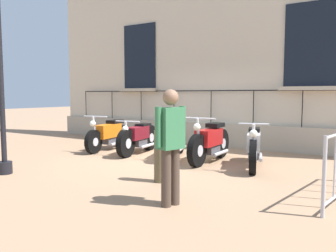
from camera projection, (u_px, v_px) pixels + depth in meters
The scene contains 9 objects.
ground_plane at pixel (169, 158), 8.36m from camera, with size 60.00×60.00×0.00m, color #9E7A5B.
building_facade at pixel (217, 43), 10.47m from camera, with size 0.82×12.45×6.48m.
motorcycle_orange at pixel (109, 134), 9.63m from camera, with size 2.10×0.72×1.00m.
motorcycle_maroon at pixel (138, 138), 8.99m from camera, with size 1.97×0.67×0.91m.
motorcycle_yellow at pixel (174, 140), 8.45m from camera, with size 1.92×0.79×0.89m.
motorcycle_red at pixel (210, 143), 7.87m from camera, with size 2.02×0.74×1.06m.
motorcycle_white at pixel (254, 147), 7.30m from camera, with size 2.00×0.80×1.00m.
bollard at pixel (161, 152), 6.06m from camera, with size 0.23×0.23×1.08m.
pedestrian_standing at pixel (171, 141), 4.73m from camera, with size 0.51×0.32×1.63m.
Camera 1 is at (7.04, 4.31, 1.56)m, focal length 36.46 mm.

